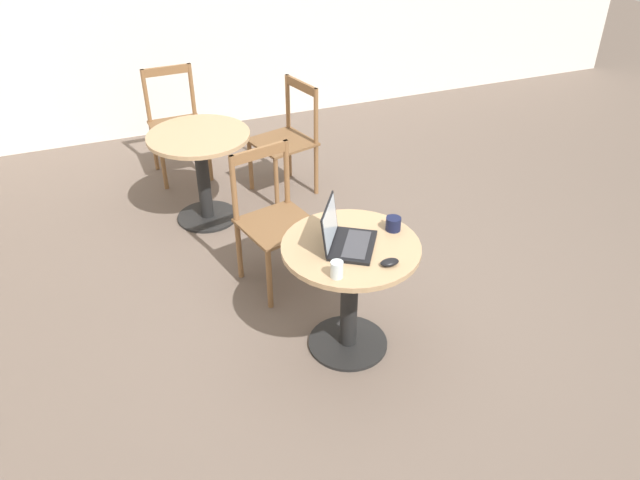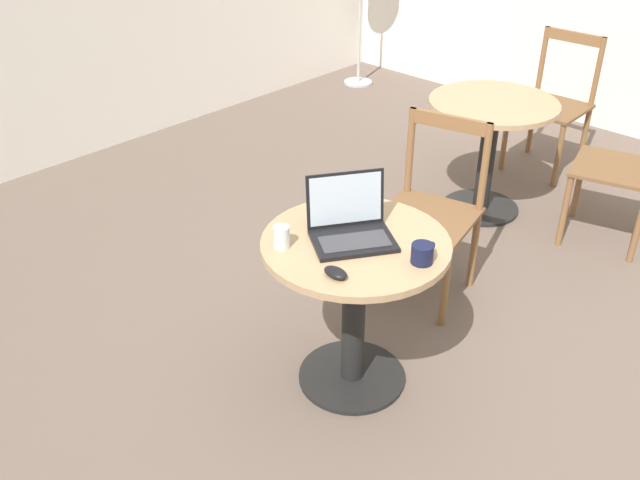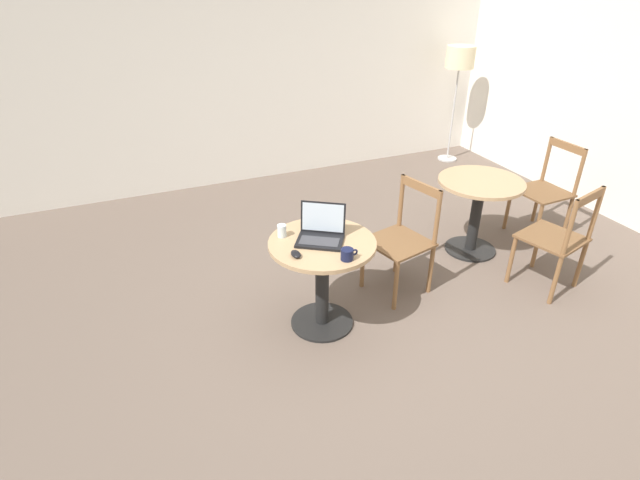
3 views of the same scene
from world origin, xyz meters
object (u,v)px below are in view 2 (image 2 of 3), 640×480
Objects in this scene: mouse at (336,273)px; mug at (423,253)px; chair_mid_right at (553,104)px; cafe_table_near at (355,284)px; cafe_table_mid at (490,134)px; drinking_glass at (281,237)px; chair_near_right at (431,212)px; chair_mid_front at (624,169)px; laptop at (351,227)px.

mouse is 0.34m from mug.
chair_mid_right is at bearing 11.86° from mouse.
chair_mid_right reaches higher than cafe_table_near.
cafe_table_mid is 8.48× the size of drinking_glass.
chair_near_right reaches higher than mug.
cafe_table_mid is 7.49× the size of mouse.
cafe_table_mid is at bearing 14.62° from cafe_table_near.
drinking_glass reaches higher than mouse.
mug is (-1.86, 0.01, 0.29)m from chair_mid_front.
chair_near_right is 9.06× the size of mouse.
laptop reaches higher than mouse.
cafe_table_near is 0.34m from mouse.
cafe_table_near is 0.83× the size of chair_mid_right.
drinking_glass is at bearing 142.06° from cafe_table_near.
chair_mid_right is 2.25× the size of laptop.
chair_mid_front is 7.65× the size of mug.
chair_mid_right is 10.26× the size of drinking_glass.
drinking_glass is (-1.95, -0.27, 0.25)m from cafe_table_mid.
laptop reaches higher than cafe_table_mid.
chair_near_right is at bearing 13.34° from cafe_table_near.
chair_mid_right is at bearing 10.57° from cafe_table_near.
chair_near_right is 1.80m from chair_mid_right.
cafe_table_near is 8.48× the size of drinking_glass.
cafe_table_near is at bearing 24.87° from mouse.
drinking_glass is (-0.23, 0.18, 0.25)m from cafe_table_near.
mug is (0.05, -0.31, -0.01)m from laptop.
chair_mid_front is at bearing -129.80° from chair_mid_right.
mouse is at bearing -155.13° from cafe_table_near.
chair_mid_front is 2.22m from drinking_glass.
drinking_glass is (-0.23, 0.15, -0.01)m from laptop.
drinking_glass is (-1.01, -0.01, 0.30)m from chair_near_right.
mouse is 1.13× the size of drinking_glass.
mouse is 0.29m from drinking_glass.
cafe_table_mid is 1.98m from drinking_glass.
chair_near_right is 1.00× the size of chair_mid_right.
chair_mid_right is 2.61m from laptop.
cafe_table_mid is at bearing 15.92° from mouse.
chair_mid_front is 10.26× the size of drinking_glass.
chair_mid_right reaches higher than drinking_glass.
chair_mid_front is at bearing -4.85° from mouse.
cafe_table_near is 2.60m from chair_mid_right.
laptop reaches higher than chair_near_right.
laptop is at bearing 170.39° from chair_mid_front.
drinking_glass is at bearing 88.80° from mouse.
laptop is 4.55× the size of drinking_glass.
drinking_glass is (-2.15, 0.47, 0.30)m from chair_mid_front.
cafe_table_near is 1.94m from chair_mid_front.
drinking_glass is (-2.79, -0.30, 0.30)m from chair_mid_right.
mug is at bearing 179.54° from chair_mid_front.
chair_near_right is (-0.94, -0.26, -0.05)m from cafe_table_mid.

